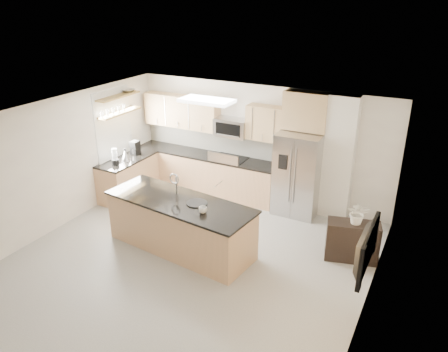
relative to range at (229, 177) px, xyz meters
The scene contains 27 objects.
floor 3.02m from the range, 78.39° to the right, with size 6.50×6.50×0.00m, color #A9A7A1.
ceiling 3.66m from the range, 78.39° to the right, with size 6.00×6.50×0.02m, color white.
wall_back 1.07m from the range, 28.76° to the left, with size 6.00×0.02×2.60m, color beige.
wall_front 6.25m from the range, 84.45° to the right, with size 6.00×0.02×2.60m, color beige.
wall_left 3.87m from the range, 129.41° to the right, with size 0.02×6.50×2.60m, color beige.
wall_right 4.71m from the range, 39.05° to the right, with size 0.02×6.50×2.60m, color beige.
back_counter 0.63m from the range, behind, with size 3.55×0.66×1.44m.
left_counter 2.33m from the range, 152.71° to the right, with size 0.66×1.50×0.92m.
range is the anchor object (origin of this frame).
upper_cabinets 1.53m from the range, 166.83° to the left, with size 3.50×0.33×0.75m.
microwave 1.16m from the range, 90.00° to the left, with size 0.76×0.40×0.40m.
refrigerator 1.71m from the range, ahead, with size 0.92×0.78×1.78m.
partition_column 2.56m from the range, ahead, with size 0.60×0.30×2.60m, color silver.
window 2.86m from the range, 155.75° to the right, with size 0.04×1.15×1.65m.
shelf_lower 2.86m from the range, 156.67° to the right, with size 0.30×1.20×0.04m, color olive.
shelf_upper 3.07m from the range, 156.67° to the right, with size 0.30×1.20×0.04m, color olive.
ceiling_fixture 2.48m from the range, 81.39° to the right, with size 1.00×0.50×0.06m, color white.
island 2.44m from the range, 84.35° to the right, with size 2.92×1.34×1.40m.
credenza 3.40m from the range, 22.98° to the right, with size 0.91×0.38×0.72m, color black.
cup 2.81m from the range, 72.22° to the right, with size 0.14×0.14×0.11m, color silver.
platter 2.50m from the range, 76.43° to the right, with size 0.37×0.37×0.02m, color black.
blender 2.60m from the range, 145.11° to the right, with size 0.16×0.16×0.36m.
kettle 2.40m from the range, 150.22° to the right, with size 0.22×0.22×0.28m.
coffee_maker 2.29m from the range, 161.01° to the right, with size 0.17×0.21×0.31m.
bowl 3.01m from the range, 165.12° to the right, with size 0.38×0.38×0.09m, color #A7A7A9.
flower_vase 3.47m from the range, 22.69° to the right, with size 0.55×0.47×0.61m, color beige.
television 4.78m from the range, 41.64° to the right, with size 1.08×0.14×0.62m, color black.
Camera 1 is at (3.60, -5.34, 4.44)m, focal length 35.00 mm.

